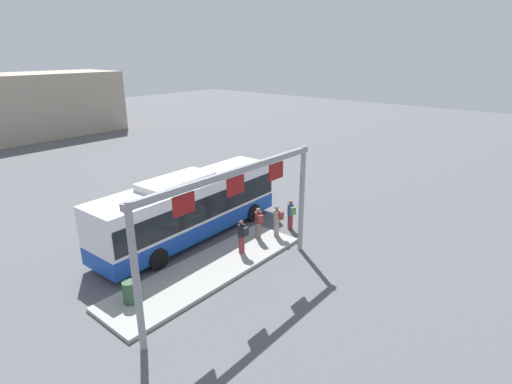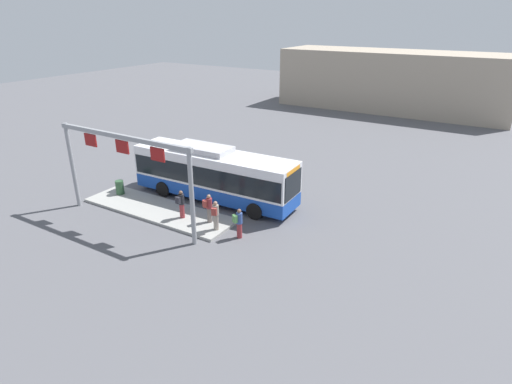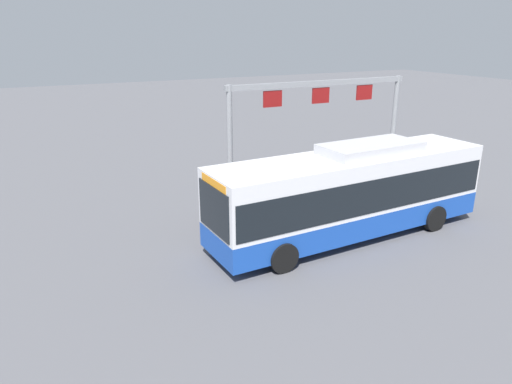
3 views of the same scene
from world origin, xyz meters
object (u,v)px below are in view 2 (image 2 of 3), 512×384
person_waiting_near (239,223)px  trash_bin (120,187)px  person_waiting_mid (181,204)px  person_waiting_far (209,208)px  person_boarding (216,215)px  bus_main (214,173)px

person_waiting_near → trash_bin: 9.70m
person_waiting_mid → person_waiting_far: same height
person_boarding → person_waiting_far: same height
person_waiting_far → bus_main: bearing=59.1°
bus_main → person_waiting_mid: bus_main is taller
person_waiting_far → trash_bin: 7.42m
person_waiting_mid → person_boarding: bearing=-90.3°
person_boarding → person_waiting_mid: bearing=67.3°
person_waiting_far → person_waiting_mid: bearing=130.4°
trash_bin → person_waiting_mid: bearing=-6.0°
person_boarding → bus_main: bearing=18.2°
person_waiting_near → person_waiting_mid: (-3.94, 0.03, 0.16)m
person_waiting_near → person_waiting_far: person_waiting_far is taller
person_waiting_mid → person_waiting_far: 1.72m
person_boarding → trash_bin: (-8.27, 0.76, -0.44)m
bus_main → person_waiting_far: bus_main is taller
person_boarding → person_waiting_near: (1.40, 0.13, -0.16)m
person_boarding → person_waiting_far: size_ratio=1.00×
person_waiting_mid → trash_bin: size_ratio=1.86×
bus_main → trash_bin: size_ratio=12.16×
bus_main → person_waiting_near: (4.10, -3.41, -0.92)m
person_boarding → person_waiting_mid: 2.54m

